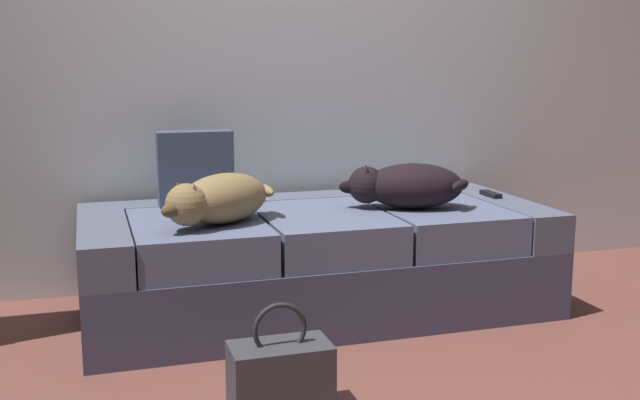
% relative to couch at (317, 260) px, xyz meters
% --- Properties ---
extents(ground_plane, '(10.00, 10.00, 0.00)m').
position_rel_couch_xyz_m(ground_plane, '(0.00, -0.97, -0.23)').
color(ground_plane, brown).
extents(back_wall, '(6.40, 0.10, 2.80)m').
position_rel_couch_xyz_m(back_wall, '(0.00, 0.59, 1.17)').
color(back_wall, silver).
rests_on(back_wall, ground).
extents(couch, '(2.05, 0.93, 0.47)m').
position_rel_couch_xyz_m(couch, '(0.00, 0.00, 0.00)').
color(couch, '#41435D').
rests_on(couch, ground).
extents(dog_tan, '(0.54, 0.46, 0.20)m').
position_rel_couch_xyz_m(dog_tan, '(-0.47, -0.18, 0.34)').
color(dog_tan, olive).
rests_on(dog_tan, couch).
extents(dog_dark, '(0.59, 0.37, 0.20)m').
position_rel_couch_xyz_m(dog_dark, '(0.39, -0.10, 0.34)').
color(dog_dark, black).
rests_on(dog_dark, couch).
extents(tv_remote, '(0.05, 0.15, 0.02)m').
position_rel_couch_xyz_m(tv_remote, '(0.91, 0.05, 0.25)').
color(tv_remote, black).
rests_on(tv_remote, couch).
extents(throw_pillow, '(0.34, 0.13, 0.34)m').
position_rel_couch_xyz_m(throw_pillow, '(-0.50, 0.26, 0.41)').
color(throw_pillow, '#3B455B').
rests_on(throw_pillow, couch).
extents(handbag, '(0.32, 0.18, 0.38)m').
position_rel_couch_xyz_m(handbag, '(-0.42, -0.97, -0.11)').
color(handbag, '#37383E').
rests_on(handbag, ground).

